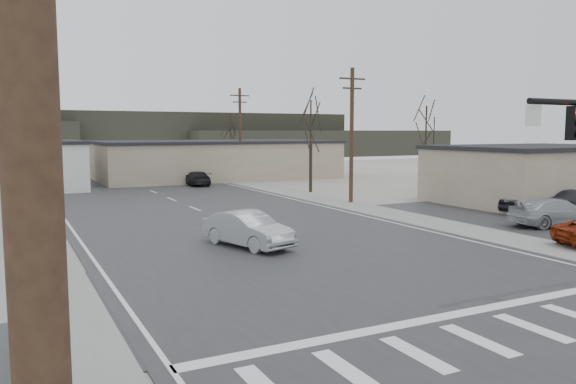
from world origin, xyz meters
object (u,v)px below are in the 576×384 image
object	(u,v)px
sedan_crossing	(248,229)
car_parked_silver	(555,212)
fire_hydrant	(47,249)
car_parked_dark_a	(522,201)
car_far_a	(196,178)
car_far_b	(90,171)

from	to	relation	value
sedan_crossing	car_parked_silver	distance (m)	17.87
fire_hydrant	car_parked_dark_a	world-z (taller)	car_parked_dark_a
car_parked_dark_a	car_parked_silver	bearing A→B (deg)	131.42
car_far_a	car_parked_silver	xyz separation A→B (m)	(10.72, -32.22, 0.08)
sedan_crossing	car_far_a	world-z (taller)	sedan_crossing
car_far_a	car_parked_dark_a	distance (m)	30.70
fire_hydrant	car_parked_silver	world-z (taller)	car_parked_silver
car_parked_dark_a	car_parked_silver	xyz separation A→B (m)	(-2.80, -4.65, 0.06)
fire_hydrant	car_parked_dark_a	xyz separation A→B (m)	(28.97, 0.57, 0.30)
car_far_a	car_parked_silver	distance (m)	33.96
fire_hydrant	car_parked_dark_a	distance (m)	28.98
car_parked_silver	fire_hydrant	bearing A→B (deg)	93.10
car_far_b	car_parked_silver	world-z (taller)	car_parked_silver
sedan_crossing	car_far_b	size ratio (longest dim) A/B	1.32
sedan_crossing	car_parked_dark_a	world-z (taller)	sedan_crossing
sedan_crossing	car_far_a	xyz separation A→B (m)	(6.96, 29.61, -0.12)
car_far_a	car_far_b	bearing A→B (deg)	-61.77
sedan_crossing	car_far_b	distance (m)	45.75
sedan_crossing	fire_hydrant	bearing A→B (deg)	153.13
car_parked_dark_a	car_far_b	bearing A→B (deg)	8.50
sedan_crossing	car_far_b	xyz separation A→B (m)	(-0.88, 45.75, -0.18)
sedan_crossing	car_parked_dark_a	size ratio (longest dim) A/B	1.16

